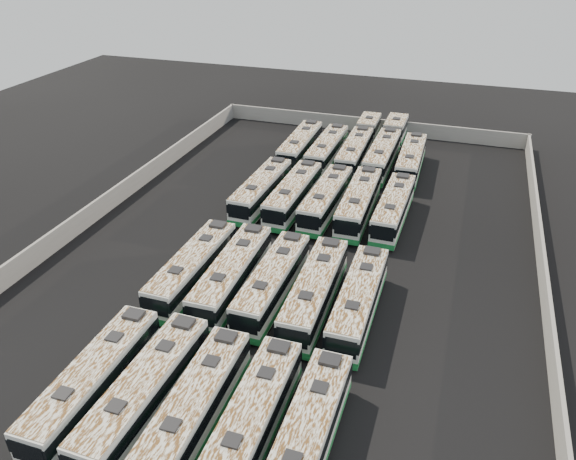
{
  "coord_description": "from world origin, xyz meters",
  "views": [
    {
      "loc": [
        13.95,
        -44.46,
        28.58
      ],
      "look_at": [
        -1.19,
        1.12,
        1.6
      ],
      "focal_mm": 35.0,
      "sensor_mm": 36.0,
      "label": 1
    }
  ],
  "objects_px": {
    "bus_midfront_center": "(272,283)",
    "bus_back_left": "(327,150)",
    "bus_midback_left": "(293,194)",
    "bus_front_left": "(145,392)",
    "bus_front_far_left": "(94,381)",
    "bus_front_center": "(194,409)",
    "bus_midfront_far_left": "(193,268)",
    "bus_front_far_right": "(306,439)",
    "bus_front_right": "(251,423)",
    "bus_midfront_far_right": "(359,301)",
    "bus_back_far_left": "(300,146)",
    "bus_midback_right": "(359,203)",
    "bus_midback_center": "(326,199)",
    "bus_midfront_left": "(232,275)",
    "bus_midback_far_right": "(393,208)",
    "bus_back_far_right": "(411,160)",
    "bus_midfront_right": "(315,292)",
    "bus_back_center": "(359,144)",
    "bus_back_right": "(387,146)",
    "bus_midback_far_left": "(261,190)"
  },
  "relations": [
    {
      "from": "bus_front_center",
      "to": "bus_midfront_far_right",
      "type": "bearing_deg",
      "value": 61.94
    },
    {
      "from": "bus_front_far_left",
      "to": "bus_midfront_center",
      "type": "bearing_deg",
      "value": 62.73
    },
    {
      "from": "bus_front_far_right",
      "to": "bus_back_left",
      "type": "distance_m",
      "value": 46.65
    },
    {
      "from": "bus_midback_left",
      "to": "bus_back_far_right",
      "type": "xyz_separation_m",
      "value": [
        10.93,
        14.18,
        -0.04
      ]
    },
    {
      "from": "bus_midback_center",
      "to": "bus_back_center",
      "type": "relative_size",
      "value": 0.64
    },
    {
      "from": "bus_front_right",
      "to": "bus_midfront_center",
      "type": "height_order",
      "value": "bus_front_right"
    },
    {
      "from": "bus_back_far_right",
      "to": "bus_midback_center",
      "type": "bearing_deg",
      "value": -118.36
    },
    {
      "from": "bus_midback_left",
      "to": "bus_midfront_far_left",
      "type": "bearing_deg",
      "value": -101.54
    },
    {
      "from": "bus_front_left",
      "to": "bus_front_center",
      "type": "relative_size",
      "value": 1.03
    },
    {
      "from": "bus_midfront_far_left",
      "to": "bus_midback_right",
      "type": "relative_size",
      "value": 0.98
    },
    {
      "from": "bus_midback_left",
      "to": "bus_midback_right",
      "type": "bearing_deg",
      "value": 2.34
    },
    {
      "from": "bus_midfront_far_left",
      "to": "bus_back_far_left",
      "type": "distance_m",
      "value": 31.16
    },
    {
      "from": "bus_midfront_left",
      "to": "bus_back_right",
      "type": "bearing_deg",
      "value": 76.71
    },
    {
      "from": "bus_front_far_left",
      "to": "bus_front_far_right",
      "type": "relative_size",
      "value": 1.01
    },
    {
      "from": "bus_midfront_far_right",
      "to": "bus_back_far_left",
      "type": "relative_size",
      "value": 0.98
    },
    {
      "from": "bus_midback_left",
      "to": "bus_back_center",
      "type": "bearing_deg",
      "value": 79.26
    },
    {
      "from": "bus_midfront_center",
      "to": "bus_back_left",
      "type": "distance_m",
      "value": 31.1
    },
    {
      "from": "bus_midfront_right",
      "to": "bus_midfront_far_right",
      "type": "bearing_deg",
      "value": -1.81
    },
    {
      "from": "bus_front_right",
      "to": "bus_back_center",
      "type": "relative_size",
      "value": 0.64
    },
    {
      "from": "bus_midfront_far_right",
      "to": "bus_front_right",
      "type": "bearing_deg",
      "value": -104.68
    },
    {
      "from": "bus_front_center",
      "to": "bus_front_far_right",
      "type": "bearing_deg",
      "value": -0.79
    },
    {
      "from": "bus_front_far_left",
      "to": "bus_front_left",
      "type": "height_order",
      "value": "bus_front_left"
    },
    {
      "from": "bus_midback_left",
      "to": "bus_midback_center",
      "type": "distance_m",
      "value": 3.69
    },
    {
      "from": "bus_front_left",
      "to": "bus_midfront_center",
      "type": "relative_size",
      "value": 1.03
    },
    {
      "from": "bus_front_center",
      "to": "bus_back_far_right",
      "type": "height_order",
      "value": "bus_front_center"
    },
    {
      "from": "bus_back_right",
      "to": "bus_midfront_center",
      "type": "bearing_deg",
      "value": -95.95
    },
    {
      "from": "bus_front_right",
      "to": "bus_back_center",
      "type": "height_order",
      "value": "bus_back_center"
    },
    {
      "from": "bus_midfront_right",
      "to": "bus_midback_far_left",
      "type": "distance_m",
      "value": 20.11
    },
    {
      "from": "bus_midfront_left",
      "to": "bus_back_far_left",
      "type": "height_order",
      "value": "bus_midfront_left"
    },
    {
      "from": "bus_midfront_far_right",
      "to": "bus_back_left",
      "type": "distance_m",
      "value": 33.01
    },
    {
      "from": "bus_midfront_center",
      "to": "bus_back_far_left",
      "type": "height_order",
      "value": "bus_back_far_left"
    },
    {
      "from": "bus_midback_right",
      "to": "bus_midback_far_right",
      "type": "distance_m",
      "value": 3.71
    },
    {
      "from": "bus_front_center",
      "to": "bus_midfront_far_left",
      "type": "bearing_deg",
      "value": 116.38
    },
    {
      "from": "bus_front_center",
      "to": "bus_midfront_left",
      "type": "height_order",
      "value": "bus_midfront_left"
    },
    {
      "from": "bus_midfront_center",
      "to": "bus_back_far_left",
      "type": "bearing_deg",
      "value": 103.7
    },
    {
      "from": "bus_front_left",
      "to": "bus_front_far_left",
      "type": "bearing_deg",
      "value": -176.49
    },
    {
      "from": "bus_back_left",
      "to": "bus_midback_left",
      "type": "bearing_deg",
      "value": -89.8
    },
    {
      "from": "bus_midfront_far_right",
      "to": "bus_midback_far_right",
      "type": "distance_m",
      "value": 17.07
    },
    {
      "from": "bus_front_far_right",
      "to": "bus_midfront_left",
      "type": "relative_size",
      "value": 0.97
    },
    {
      "from": "bus_midfront_far_right",
      "to": "bus_midback_far_right",
      "type": "bearing_deg",
      "value": 89.38
    },
    {
      "from": "bus_midfront_far_left",
      "to": "bus_midfront_far_right",
      "type": "xyz_separation_m",
      "value": [
        14.66,
        -0.08,
        -0.01
      ]
    },
    {
      "from": "bus_midback_far_left",
      "to": "bus_back_far_right",
      "type": "distance_m",
      "value": 20.43
    },
    {
      "from": "bus_midback_far_right",
      "to": "bus_back_center",
      "type": "bearing_deg",
      "value": 113.91
    },
    {
      "from": "bus_midfront_left",
      "to": "bus_midback_far_right",
      "type": "relative_size",
      "value": 1.04
    },
    {
      "from": "bus_front_far_left",
      "to": "bus_back_far_right",
      "type": "xyz_separation_m",
      "value": [
        14.68,
        45.25,
        -0.02
      ]
    },
    {
      "from": "bus_front_far_left",
      "to": "bus_midfront_right",
      "type": "distance_m",
      "value": 17.97
    },
    {
      "from": "bus_midfront_left",
      "to": "bus_midback_left",
      "type": "height_order",
      "value": "bus_midfront_left"
    },
    {
      "from": "bus_back_left",
      "to": "bus_midback_right",
      "type": "bearing_deg",
      "value": -62.43
    },
    {
      "from": "bus_front_far_right",
      "to": "bus_midfront_right",
      "type": "distance_m",
      "value": 14.7
    },
    {
      "from": "bus_front_left",
      "to": "bus_midback_center",
      "type": "relative_size",
      "value": 1.02
    }
  ]
}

